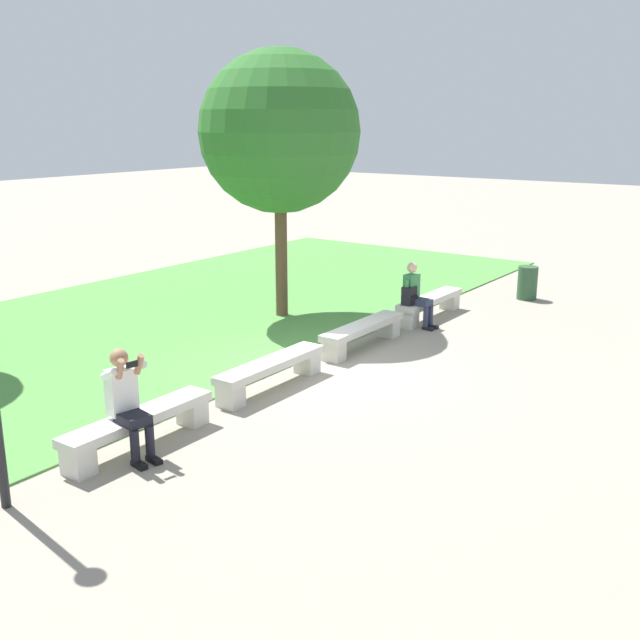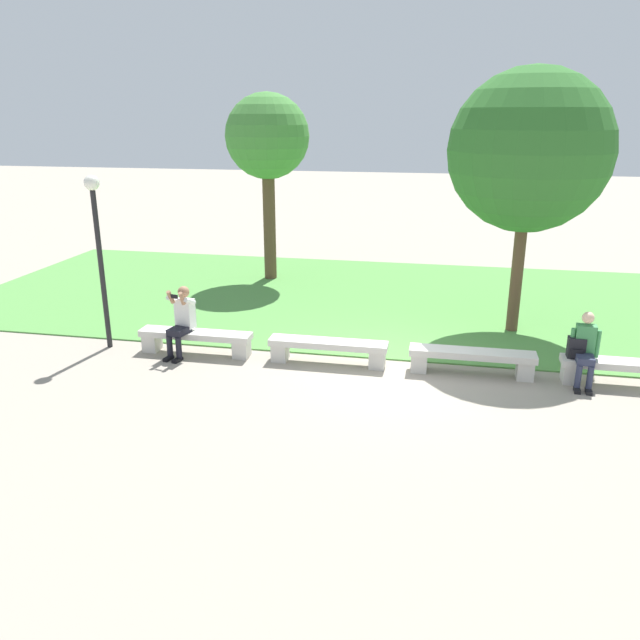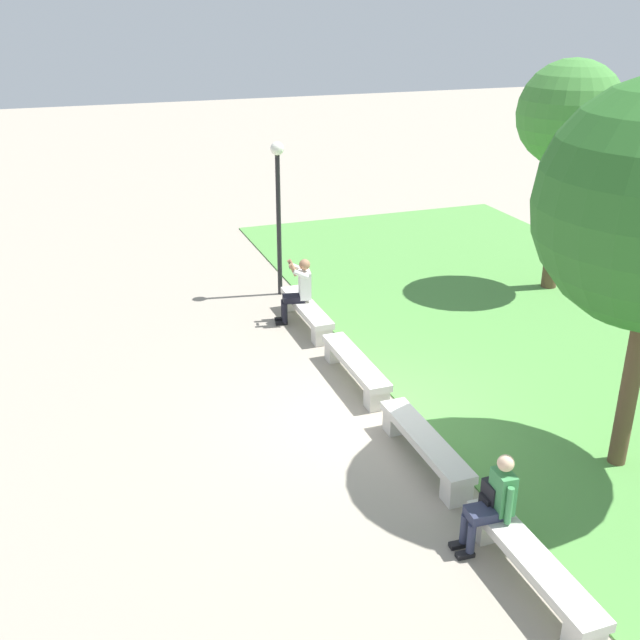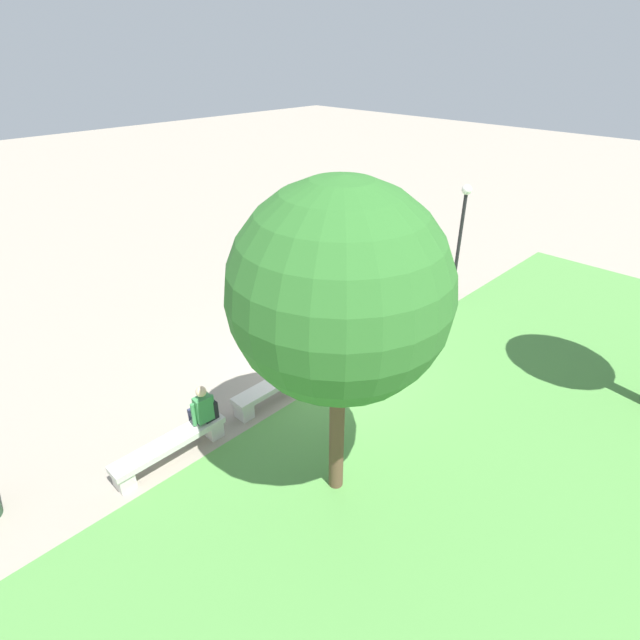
# 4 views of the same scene
# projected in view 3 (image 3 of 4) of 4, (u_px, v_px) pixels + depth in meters

# --- Properties ---
(ground_plane) EXTENTS (80.00, 80.00, 0.00)m
(ground_plane) POSITION_uv_depth(u_px,v_px,m) (386.00, 419.00, 11.66)
(ground_plane) COLOR gray
(grass_strip) EXTENTS (21.91, 8.00, 0.03)m
(grass_strip) POSITION_uv_depth(u_px,v_px,m) (616.00, 374.00, 13.01)
(grass_strip) COLOR #518E42
(grass_strip) RESTS_ON ground
(bench_main) EXTENTS (2.18, 0.40, 0.45)m
(bench_main) POSITION_uv_depth(u_px,v_px,m) (306.00, 311.00, 14.88)
(bench_main) COLOR beige
(bench_main) RESTS_ON ground
(bench_near) EXTENTS (2.18, 0.40, 0.45)m
(bench_near) POSITION_uv_depth(u_px,v_px,m) (355.00, 366.00, 12.66)
(bench_near) COLOR beige
(bench_near) RESTS_ON ground
(bench_mid) EXTENTS (2.18, 0.40, 0.45)m
(bench_mid) POSITION_uv_depth(u_px,v_px,m) (425.00, 445.00, 10.43)
(bench_mid) COLOR beige
(bench_mid) RESTS_ON ground
(bench_far) EXTENTS (2.18, 0.40, 0.45)m
(bench_far) POSITION_uv_depth(u_px,v_px,m) (532.00, 566.00, 8.20)
(bench_far) COLOR beige
(bench_far) RESTS_ON ground
(person_photographer) EXTENTS (0.52, 0.77, 1.32)m
(person_photographer) POSITION_uv_depth(u_px,v_px,m) (299.00, 287.00, 14.88)
(person_photographer) COLOR black
(person_photographer) RESTS_ON ground
(person_distant) EXTENTS (0.48, 0.69, 1.26)m
(person_distant) POSITION_uv_depth(u_px,v_px,m) (493.00, 500.00, 8.68)
(person_distant) COLOR black
(person_distant) RESTS_ON ground
(backpack) EXTENTS (0.28, 0.24, 0.43)m
(backpack) POSITION_uv_depth(u_px,v_px,m) (493.00, 496.00, 8.83)
(backpack) COLOR black
(backpack) RESTS_ON bench_far
(tree_behind_wall) EXTENTS (2.21, 2.21, 4.95)m
(tree_behind_wall) POSITION_uv_depth(u_px,v_px,m) (570.00, 117.00, 15.45)
(tree_behind_wall) COLOR brown
(tree_behind_wall) RESTS_ON ground
(lamp_post) EXTENTS (0.28, 0.28, 3.34)m
(lamp_post) POSITION_uv_depth(u_px,v_px,m) (278.00, 195.00, 15.70)
(lamp_post) COLOR black
(lamp_post) RESTS_ON ground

